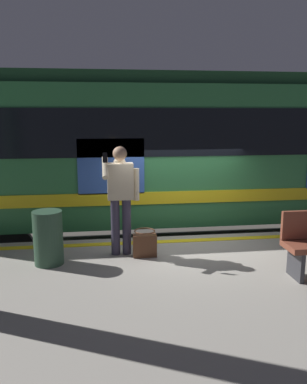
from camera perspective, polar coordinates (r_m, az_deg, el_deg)
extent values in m
plane|color=#4C4742|center=(7.68, 4.17, -13.11)|extent=(24.01, 24.01, 0.00)
cube|color=#9E998E|center=(5.63, 8.82, -17.42)|extent=(14.41, 4.22, 0.95)
cube|color=yellow|center=(7.05, 4.78, -7.03)|extent=(14.12, 0.16, 0.01)
cube|color=slate|center=(8.81, 2.45, -9.22)|extent=(18.73, 0.08, 0.16)
cube|color=slate|center=(10.15, 1.03, -6.41)|extent=(18.73, 0.08, 0.16)
cube|color=#2D723F|center=(9.21, 7.86, 6.01)|extent=(12.95, 2.99, 2.77)
cube|color=#1B4426|center=(9.20, 8.12, 15.39)|extent=(12.69, 2.75, 0.24)
cube|color=black|center=(7.73, 10.96, 8.52)|extent=(12.30, 0.03, 0.90)
cube|color=yellow|center=(7.89, 10.62, -0.56)|extent=(12.30, 0.03, 0.24)
cube|color=#3359B2|center=(7.39, -6.16, 3.68)|extent=(1.24, 0.02, 1.05)
cylinder|color=black|center=(8.26, -19.70, -7.65)|extent=(0.84, 0.12, 0.84)
cylinder|color=black|center=(10.51, -17.05, -3.45)|extent=(0.84, 0.12, 0.84)
cylinder|color=#383347|center=(6.30, -3.90, -5.01)|extent=(0.14, 0.14, 0.91)
cylinder|color=#383347|center=(6.29, -5.55, -5.06)|extent=(0.14, 0.14, 0.91)
cube|color=beige|center=(6.12, -4.84, 1.57)|extent=(0.40, 0.24, 0.56)
sphere|color=beige|center=(6.24, -4.95, 4.17)|extent=(0.20, 0.20, 0.20)
sphere|color=tan|center=(6.07, -4.90, 5.58)|extent=(0.22, 0.22, 0.22)
cylinder|color=beige|center=(6.15, -2.50, 1.11)|extent=(0.09, 0.09, 0.50)
cylinder|color=beige|center=(6.00, -7.03, 3.55)|extent=(0.09, 0.42, 0.33)
cube|color=black|center=(5.89, -7.05, 4.96)|extent=(0.07, 0.02, 0.15)
cube|color=#59331E|center=(6.25, -1.28, -7.76)|extent=(0.37, 0.18, 0.36)
torus|color=#59331E|center=(6.18, -1.29, -5.67)|extent=(0.33, 0.33, 0.02)
cube|color=#333338|center=(5.78, 19.94, -9.58)|extent=(0.06, 0.40, 0.45)
cylinder|color=#2D4C38|center=(6.09, -15.03, -6.42)|extent=(0.43, 0.43, 0.81)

